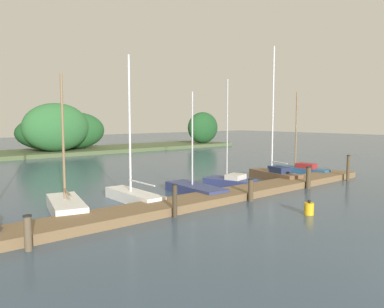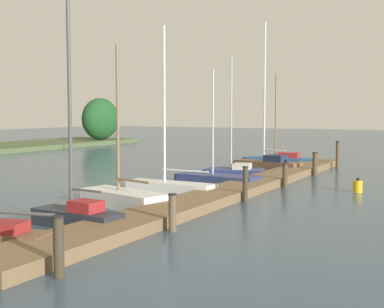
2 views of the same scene
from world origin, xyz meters
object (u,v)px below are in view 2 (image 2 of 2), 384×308
(sailboat_2, at_px, (120,197))
(mooring_piling_3, at_px, (285,175))
(sailboat_3, at_px, (167,185))
(mooring_piling_5, at_px, (337,154))
(mooring_piling_0, at_px, (59,247))
(channel_buoy_0, at_px, (358,186))
(sailboat_7, at_px, (278,160))
(sailboat_6, at_px, (267,163))
(mooring_piling_1, at_px, (172,213))
(sailboat_1, at_px, (75,209))
(sailboat_4, at_px, (215,179))
(mooring_piling_2, at_px, (245,184))
(sailboat_5, at_px, (234,171))
(mooring_piling_4, at_px, (315,164))

(sailboat_2, relative_size, mooring_piling_3, 5.34)
(sailboat_3, xyz_separation_m, mooring_piling_5, (13.23, -3.73, 0.47))
(mooring_piling_0, xyz_separation_m, channel_buoy_0, (14.59, -2.93, -0.39))
(sailboat_2, xyz_separation_m, sailboat_7, (16.51, -0.05, 0.00))
(sailboat_3, bearing_deg, mooring_piling_5, -105.09)
(sailboat_6, xyz_separation_m, mooring_piling_1, (-15.74, -3.14, 0.12))
(sailboat_1, height_order, mooring_piling_1, sailboat_1)
(sailboat_4, relative_size, mooring_piling_0, 4.10)
(sailboat_4, distance_m, mooring_piling_2, 4.65)
(mooring_piling_2, bearing_deg, mooring_piling_0, -178.47)
(sailboat_4, xyz_separation_m, sailboat_5, (3.04, 0.42, 0.03))
(sailboat_1, height_order, sailboat_7, sailboat_1)
(sailboat_5, xyz_separation_m, sailboat_6, (3.59, -0.43, 0.13))
(sailboat_7, bearing_deg, sailboat_1, 87.68)
(sailboat_2, bearing_deg, mooring_piling_2, -125.66)
(sailboat_6, height_order, mooring_piling_5, sailboat_6)
(sailboat_6, bearing_deg, mooring_piling_0, 111.16)
(sailboat_1, bearing_deg, mooring_piling_4, -95.95)
(sailboat_2, height_order, mooring_piling_1, sailboat_2)
(sailboat_4, bearing_deg, sailboat_6, -85.46)
(sailboat_5, bearing_deg, sailboat_6, -110.41)
(sailboat_1, relative_size, mooring_piling_3, 7.69)
(sailboat_2, bearing_deg, channel_buoy_0, -118.44)
(sailboat_2, bearing_deg, sailboat_5, -76.60)
(sailboat_4, bearing_deg, sailboat_2, 89.99)
(sailboat_6, relative_size, mooring_piling_1, 7.77)
(channel_buoy_0, bearing_deg, sailboat_4, 97.56)
(mooring_piling_0, relative_size, mooring_piling_5, 0.79)
(sailboat_5, relative_size, mooring_piling_3, 5.72)
(sailboat_6, xyz_separation_m, mooring_piling_2, (-10.17, -2.98, 0.24))
(mooring_piling_4, bearing_deg, channel_buoy_0, -147.38)
(sailboat_2, distance_m, sailboat_5, 9.56)
(sailboat_1, xyz_separation_m, sailboat_4, (9.90, 0.32, -0.24))
(sailboat_1, distance_m, mooring_piling_4, 15.94)
(sailboat_3, distance_m, mooring_piling_3, 5.57)
(sailboat_5, height_order, mooring_piling_4, sailboat_5)
(mooring_piling_0, bearing_deg, mooring_piling_2, 1.53)
(mooring_piling_5, bearing_deg, mooring_piling_3, 178.85)
(mooring_piling_0, relative_size, mooring_piling_4, 1.05)
(sailboat_4, bearing_deg, mooring_piling_4, -112.65)
(sailboat_1, height_order, mooring_piling_0, sailboat_1)
(mooring_piling_1, relative_size, mooring_piling_5, 0.66)
(sailboat_3, xyz_separation_m, sailboat_4, (3.35, -0.53, -0.07))
(sailboat_4, height_order, sailboat_6, sailboat_6)
(sailboat_2, bearing_deg, sailboat_6, -78.28)
(sailboat_1, height_order, mooring_piling_4, sailboat_1)
(sailboat_2, relative_size, mooring_piling_1, 5.31)
(sailboat_2, relative_size, channel_buoy_0, 9.14)
(sailboat_3, distance_m, mooring_piling_2, 3.54)
(sailboat_1, height_order, sailboat_4, sailboat_1)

